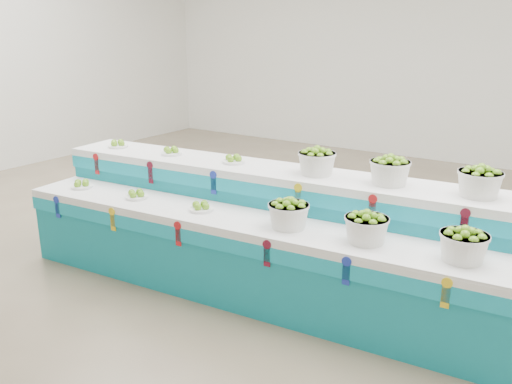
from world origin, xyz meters
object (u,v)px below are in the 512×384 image
Objects in this scene: display_stand at (256,231)px; basket_upper_right at (480,181)px; basket_lower_left at (289,213)px; plate_upper_mid at (171,150)px.

basket_upper_right is (1.69, 0.42, 0.62)m from display_stand.
plate_upper_mid reaches higher than basket_lower_left.
plate_upper_mid is 0.65× the size of basket_upper_right.
plate_upper_mid is (-1.58, 0.41, 0.23)m from basket_lower_left.
display_stand is at bearing -8.81° from plate_upper_mid.
display_stand is 20.91× the size of plate_upper_mid.
display_stand is 1.85m from basket_upper_right.
basket_lower_left is at bearing -14.38° from plate_upper_mid.
basket_lower_left is 1.65m from plate_upper_mid.
plate_upper_mid is at bearing 165.62° from basket_lower_left.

